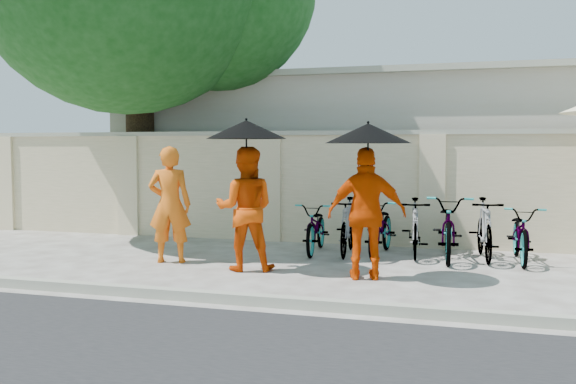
# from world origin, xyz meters

# --- Properties ---
(ground) EXTENTS (80.00, 80.00, 0.00)m
(ground) POSITION_xyz_m (0.00, 0.00, 0.00)
(ground) COLOR beige
(kerb) EXTENTS (40.00, 0.16, 0.12)m
(kerb) POSITION_xyz_m (0.00, -1.70, 0.06)
(kerb) COLOR #9C9E8B
(kerb) RESTS_ON ground
(compound_wall) EXTENTS (20.00, 0.30, 2.00)m
(compound_wall) POSITION_xyz_m (1.00, 3.20, 1.00)
(compound_wall) COLOR beige
(compound_wall) RESTS_ON ground
(building_behind) EXTENTS (14.00, 6.00, 3.20)m
(building_behind) POSITION_xyz_m (2.00, 7.00, 1.60)
(building_behind) COLOR #B8B2A6
(building_behind) RESTS_ON ground
(monk_left) EXTENTS (0.75, 0.60, 1.80)m
(monk_left) POSITION_xyz_m (-1.77, 0.47, 0.90)
(monk_left) COLOR orange
(monk_left) RESTS_ON ground
(monk_center) EXTENTS (1.01, 0.87, 1.79)m
(monk_center) POSITION_xyz_m (-0.43, 0.22, 0.89)
(monk_center) COLOR #DD4405
(monk_center) RESTS_ON ground
(parasol_center) EXTENTS (1.14, 1.14, 1.15)m
(parasol_center) POSITION_xyz_m (-0.38, 0.14, 2.03)
(parasol_center) COLOR black
(parasol_center) RESTS_ON ground
(monk_right) EXTENTS (1.12, 0.67, 1.78)m
(monk_right) POSITION_xyz_m (1.35, 0.08, 0.89)
(monk_right) COLOR #D93F02
(monk_right) RESTS_ON ground
(parasol_right) EXTENTS (1.14, 1.14, 1.08)m
(parasol_right) POSITION_xyz_m (1.37, -0.00, 1.96)
(parasol_right) COLOR black
(parasol_right) RESTS_ON ground
(bike_0) EXTENTS (0.71, 1.68, 0.86)m
(bike_0) POSITION_xyz_m (0.18, 1.98, 0.43)
(bike_0) COLOR slate
(bike_0) RESTS_ON ground
(bike_1) EXTENTS (0.56, 1.60, 0.95)m
(bike_1) POSITION_xyz_m (0.72, 1.93, 0.47)
(bike_1) COLOR slate
(bike_1) RESTS_ON ground
(bike_2) EXTENTS (0.68, 1.79, 0.93)m
(bike_2) POSITION_xyz_m (1.26, 2.04, 0.47)
(bike_2) COLOR slate
(bike_2) RESTS_ON ground
(bike_3) EXTENTS (0.61, 1.62, 0.95)m
(bike_3) POSITION_xyz_m (1.80, 2.07, 0.47)
(bike_3) COLOR slate
(bike_3) RESTS_ON ground
(bike_4) EXTENTS (0.81, 2.00, 1.03)m
(bike_4) POSITION_xyz_m (2.34, 1.99, 0.52)
(bike_4) COLOR slate
(bike_4) RESTS_ON ground
(bike_5) EXTENTS (0.64, 1.67, 0.98)m
(bike_5) POSITION_xyz_m (2.88, 2.06, 0.49)
(bike_5) COLOR slate
(bike_5) RESTS_ON ground
(bike_6) EXTENTS (0.67, 1.71, 0.89)m
(bike_6) POSITION_xyz_m (3.42, 2.01, 0.44)
(bike_6) COLOR slate
(bike_6) RESTS_ON ground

